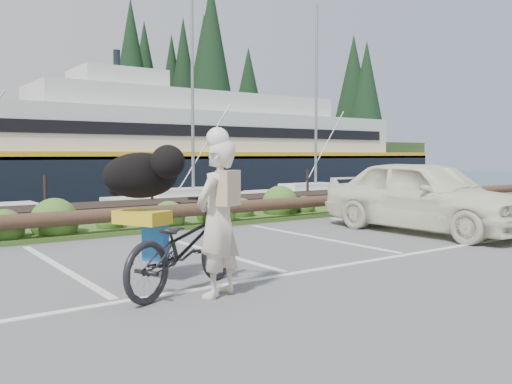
% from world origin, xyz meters
% --- Properties ---
extents(ground, '(72.00, 72.00, 0.00)m').
position_xyz_m(ground, '(0.00, 0.00, 0.00)').
color(ground, '#545456').
extents(vegetation_strip, '(34.00, 1.60, 0.10)m').
position_xyz_m(vegetation_strip, '(0.00, 5.30, 0.05)').
color(vegetation_strip, '#3D5B21').
rests_on(vegetation_strip, ground).
extents(log_rail, '(32.00, 0.30, 0.60)m').
position_xyz_m(log_rail, '(0.00, 4.60, 0.00)').
color(log_rail, '#443021').
rests_on(log_rail, ground).
extents(bicycle, '(2.32, 1.60, 1.15)m').
position_xyz_m(bicycle, '(-1.71, -0.36, 0.58)').
color(bicycle, black).
rests_on(bicycle, ground).
extents(cyclist, '(0.82, 0.70, 1.90)m').
position_xyz_m(cyclist, '(-1.50, -0.82, 0.95)').
color(cyclist, beige).
rests_on(cyclist, ground).
extents(dog, '(0.90, 1.17, 0.61)m').
position_xyz_m(dog, '(-2.00, 0.28, 1.46)').
color(dog, black).
rests_on(dog, bicycle).
extents(parked_car, '(2.09, 4.86, 1.63)m').
position_xyz_m(parked_car, '(5.13, 1.18, 0.82)').
color(parked_car, white).
rests_on(parked_car, ground).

